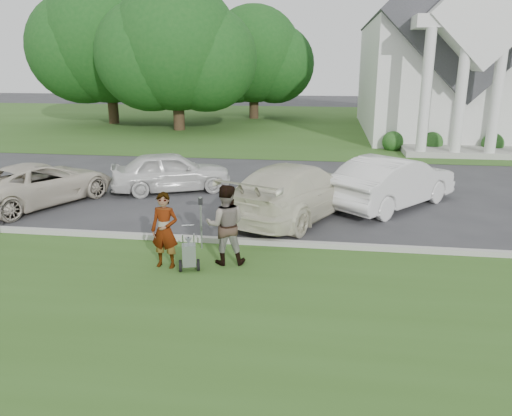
% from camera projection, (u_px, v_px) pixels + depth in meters
% --- Properties ---
extents(ground, '(120.00, 120.00, 0.00)m').
position_uv_depth(ground, '(239.00, 252.00, 12.24)').
color(ground, '#333335').
rests_on(ground, ground).
extents(grass_strip, '(80.00, 7.00, 0.01)m').
position_uv_depth(grass_strip, '(211.00, 309.00, 9.39)').
color(grass_strip, '#34571E').
rests_on(grass_strip, ground).
extents(church_lawn, '(80.00, 30.00, 0.01)m').
position_uv_depth(church_lawn, '(300.00, 123.00, 37.89)').
color(church_lawn, '#34571E').
rests_on(church_lawn, ground).
extents(curb, '(80.00, 0.18, 0.15)m').
position_uv_depth(curb, '(242.00, 241.00, 12.74)').
color(curb, '#9E9E93').
rests_on(curb, ground).
extents(church, '(9.19, 19.00, 24.10)m').
position_uv_depth(church, '(442.00, 38.00, 31.32)').
color(church, white).
rests_on(church, ground).
extents(tree_left, '(10.63, 8.40, 9.71)m').
position_uv_depth(tree_left, '(176.00, 52.00, 32.78)').
color(tree_left, '#332316').
rests_on(tree_left, ground).
extents(tree_far, '(11.64, 9.20, 10.73)m').
position_uv_depth(tree_far, '(108.00, 45.00, 36.27)').
color(tree_far, '#332316').
rests_on(tree_far, ground).
extents(tree_back, '(9.61, 7.60, 8.89)m').
position_uv_depth(tree_back, '(254.00, 59.00, 39.95)').
color(tree_back, '#332316').
rests_on(tree_back, ground).
extents(striping_cart, '(0.61, 0.97, 0.84)m').
position_uv_depth(striping_cart, '(189.00, 256.00, 11.04)').
color(striping_cart, black).
rests_on(striping_cart, ground).
extents(person_left, '(0.66, 0.47, 1.73)m').
position_uv_depth(person_left, '(165.00, 231.00, 11.11)').
color(person_left, '#999999').
rests_on(person_left, ground).
extents(person_right, '(1.01, 0.85, 1.86)m').
position_uv_depth(person_right, '(225.00, 225.00, 11.29)').
color(person_right, '#999999').
rests_on(person_right, ground).
extents(parking_meter_near, '(0.10, 0.09, 1.33)m').
position_uv_depth(parking_meter_near, '(201.00, 217.00, 12.21)').
color(parking_meter_near, '#909398').
rests_on(parking_meter_near, ground).
extents(car_a, '(4.10, 5.39, 1.36)m').
position_uv_depth(car_a, '(40.00, 183.00, 16.24)').
color(car_a, beige).
rests_on(car_a, ground).
extents(car_b, '(4.55, 3.22, 1.44)m').
position_uv_depth(car_b, '(171.00, 171.00, 17.83)').
color(car_b, silver).
rests_on(car_b, ground).
extents(car_c, '(4.39, 6.02, 1.62)m').
position_uv_depth(car_c, '(296.00, 190.00, 14.83)').
color(car_c, beige).
rests_on(car_c, ground).
extents(car_d, '(4.50, 4.89, 1.63)m').
position_uv_depth(car_d, '(393.00, 182.00, 15.90)').
color(car_d, silver).
rests_on(car_d, ground).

